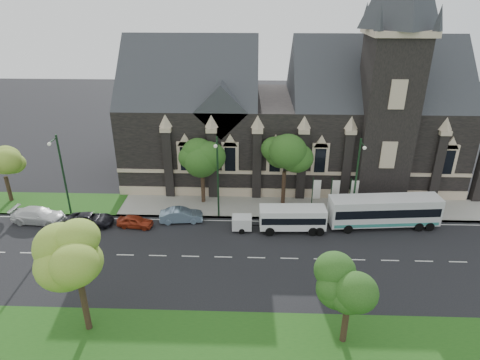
{
  "coord_description": "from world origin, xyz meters",
  "views": [
    {
      "loc": [
        -0.36,
        -31.31,
        22.19
      ],
      "look_at": [
        -1.69,
        6.0,
        4.96
      ],
      "focal_mm": 31.18,
      "sensor_mm": 36.0,
      "label": 1
    }
  ],
  "objects_px": {
    "tree_walk_far": "(5,163)",
    "box_trailer": "(242,222)",
    "tree_walk_left": "(204,155)",
    "car_far_red": "(135,221)",
    "street_lamp_near": "(357,176)",
    "street_lamp_mid": "(218,174)",
    "car_far_black": "(90,219)",
    "tree_park_near": "(79,251)",
    "banner_flag_right": "(353,192)",
    "shuttle_bus": "(293,217)",
    "tree_walk_right": "(287,155)",
    "sedan": "(181,215)",
    "tree_park_east": "(352,285)",
    "street_lamp_far": "(62,172)",
    "tour_coach": "(384,211)",
    "banner_flag_left": "(315,191)",
    "banner_flag_center": "(334,192)",
    "car_far_white": "(38,215)"
  },
  "relations": [
    {
      "from": "tree_walk_far",
      "to": "box_trailer",
      "type": "xyz_separation_m",
      "value": [
        26.37,
        -5.43,
        -3.76
      ]
    },
    {
      "from": "banner_flag_center",
      "to": "shuttle_bus",
      "type": "bearing_deg",
      "value": -138.64
    },
    {
      "from": "car_far_black",
      "to": "tree_park_near",
      "type": "bearing_deg",
      "value": -160.94
    },
    {
      "from": "tree_park_near",
      "to": "banner_flag_right",
      "type": "bearing_deg",
      "value": 38.86
    },
    {
      "from": "street_lamp_far",
      "to": "banner_flag_left",
      "type": "relative_size",
      "value": 2.25
    },
    {
      "from": "tree_walk_left",
      "to": "street_lamp_far",
      "type": "xyz_separation_m",
      "value": [
        -14.2,
        -3.61,
        -0.62
      ]
    },
    {
      "from": "sedan",
      "to": "tree_walk_left",
      "type": "bearing_deg",
      "value": -30.63
    },
    {
      "from": "tree_walk_right",
      "to": "tour_coach",
      "type": "height_order",
      "value": "tree_walk_right"
    },
    {
      "from": "tree_park_east",
      "to": "banner_flag_right",
      "type": "bearing_deg",
      "value": 77.35
    },
    {
      "from": "street_lamp_far",
      "to": "tour_coach",
      "type": "distance_m",
      "value": 33.07
    },
    {
      "from": "street_lamp_near",
      "to": "sedan",
      "type": "distance_m",
      "value": 18.37
    },
    {
      "from": "tree_walk_right",
      "to": "shuttle_bus",
      "type": "xyz_separation_m",
      "value": [
        0.39,
        -5.84,
        -4.35
      ]
    },
    {
      "from": "street_lamp_near",
      "to": "tree_walk_far",
      "type": "bearing_deg",
      "value": 175.34
    },
    {
      "from": "tree_walk_right",
      "to": "car_far_red",
      "type": "relative_size",
      "value": 2.15
    },
    {
      "from": "car_far_white",
      "to": "shuttle_bus",
      "type": "bearing_deg",
      "value": -87.21
    },
    {
      "from": "tour_coach",
      "to": "box_trailer",
      "type": "height_order",
      "value": "tour_coach"
    },
    {
      "from": "street_lamp_near",
      "to": "tour_coach",
      "type": "bearing_deg",
      "value": -20.54
    },
    {
      "from": "tour_coach",
      "to": "shuttle_bus",
      "type": "bearing_deg",
      "value": -178.3
    },
    {
      "from": "banner_flag_right",
      "to": "tree_walk_far",
      "type": "bearing_deg",
      "value": 178.23
    },
    {
      "from": "tree_park_east",
      "to": "box_trailer",
      "type": "xyz_separation_m",
      "value": [
        -7.63,
        14.07,
        -3.76
      ]
    },
    {
      "from": "banner_flag_left",
      "to": "box_trailer",
      "type": "bearing_deg",
      "value": -151.19
    },
    {
      "from": "sedan",
      "to": "car_far_white",
      "type": "relative_size",
      "value": 0.81
    },
    {
      "from": "tree_walk_right",
      "to": "banner_flag_right",
      "type": "height_order",
      "value": "tree_walk_right"
    },
    {
      "from": "tree_park_near",
      "to": "box_trailer",
      "type": "height_order",
      "value": "tree_park_near"
    },
    {
      "from": "sedan",
      "to": "car_far_white",
      "type": "height_order",
      "value": "car_far_white"
    },
    {
      "from": "tree_walk_far",
      "to": "banner_flag_right",
      "type": "xyz_separation_m",
      "value": [
        38.11,
        -1.18,
        -2.24
      ]
    },
    {
      "from": "tree_walk_left",
      "to": "tour_coach",
      "type": "relative_size",
      "value": 0.68
    },
    {
      "from": "tree_walk_right",
      "to": "sedan",
      "type": "relative_size",
      "value": 1.76
    },
    {
      "from": "street_lamp_near",
      "to": "car_far_red",
      "type": "distance_m",
      "value": 22.89
    },
    {
      "from": "tree_walk_right",
      "to": "street_lamp_mid",
      "type": "bearing_deg",
      "value": -153.35
    },
    {
      "from": "tour_coach",
      "to": "car_far_black",
      "type": "xyz_separation_m",
      "value": [
        -29.89,
        -0.88,
        -1.11
      ]
    },
    {
      "from": "street_lamp_far",
      "to": "tree_park_near",
      "type": "bearing_deg",
      "value": -62.58
    },
    {
      "from": "street_lamp_far",
      "to": "car_far_white",
      "type": "relative_size",
      "value": 1.65
    },
    {
      "from": "car_far_white",
      "to": "street_lamp_mid",
      "type": "bearing_deg",
      "value": -80.98
    },
    {
      "from": "tree_walk_right",
      "to": "car_far_red",
      "type": "height_order",
      "value": "tree_walk_right"
    },
    {
      "from": "car_far_red",
      "to": "tree_park_east",
      "type": "bearing_deg",
      "value": -120.74
    },
    {
      "from": "tree_walk_left",
      "to": "car_far_red",
      "type": "height_order",
      "value": "tree_walk_left"
    },
    {
      "from": "shuttle_bus",
      "to": "tree_park_near",
      "type": "bearing_deg",
      "value": -140.63
    },
    {
      "from": "tree_park_east",
      "to": "car_far_red",
      "type": "relative_size",
      "value": 1.73
    },
    {
      "from": "tree_walk_right",
      "to": "sedan",
      "type": "xyz_separation_m",
      "value": [
        -11.03,
        -4.51,
        -5.09
      ]
    },
    {
      "from": "tree_park_east",
      "to": "street_lamp_far",
      "type": "relative_size",
      "value": 0.7
    },
    {
      "from": "street_lamp_mid",
      "to": "banner_flag_right",
      "type": "height_order",
      "value": "street_lamp_mid"
    },
    {
      "from": "tree_park_east",
      "to": "banner_flag_center",
      "type": "height_order",
      "value": "tree_park_east"
    },
    {
      "from": "street_lamp_near",
      "to": "box_trailer",
      "type": "height_order",
      "value": "street_lamp_near"
    },
    {
      "from": "tree_walk_left",
      "to": "tour_coach",
      "type": "distance_m",
      "value": 19.67
    },
    {
      "from": "tree_park_near",
      "to": "car_far_black",
      "type": "distance_m",
      "value": 15.93
    },
    {
      "from": "tree_walk_left",
      "to": "street_lamp_mid",
      "type": "distance_m",
      "value": 4.08
    },
    {
      "from": "tree_walk_right",
      "to": "banner_flag_right",
      "type": "bearing_deg",
      "value": -13.6
    },
    {
      "from": "tree_park_east",
      "to": "tree_walk_far",
      "type": "distance_m",
      "value": 39.2
    },
    {
      "from": "tree_walk_right",
      "to": "car_far_black",
      "type": "relative_size",
      "value": 1.66
    }
  ]
}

